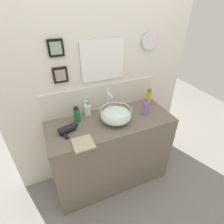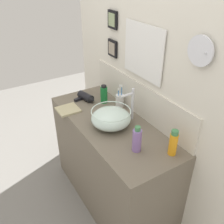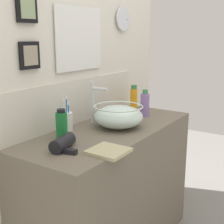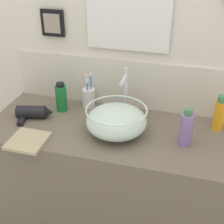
{
  "view_description": "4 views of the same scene",
  "coord_description": "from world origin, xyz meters",
  "px_view_note": "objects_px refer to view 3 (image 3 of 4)",
  "views": [
    {
      "loc": [
        -0.55,
        -1.31,
        1.89
      ],
      "look_at": [
        0.01,
        0.0,
        0.96
      ],
      "focal_mm": 28.0,
      "sensor_mm": 36.0,
      "label": 1
    },
    {
      "loc": [
        1.4,
        -0.85,
        1.95
      ],
      "look_at": [
        0.01,
        0.0,
        0.96
      ],
      "focal_mm": 40.0,
      "sensor_mm": 36.0,
      "label": 2
    },
    {
      "loc": [
        -1.52,
        -1.02,
        1.41
      ],
      "look_at": [
        0.01,
        0.0,
        0.96
      ],
      "focal_mm": 50.0,
      "sensor_mm": 36.0,
      "label": 3
    },
    {
      "loc": [
        0.37,
        -1.29,
        1.74
      ],
      "look_at": [
        0.01,
        0.0,
        0.96
      ],
      "focal_mm": 50.0,
      "sensor_mm": 36.0,
      "label": 4
    }
  ],
  "objects_px": {
    "faucet": "(94,100)",
    "hand_towel": "(109,151)",
    "shampoo_bottle": "(145,104)",
    "lotion_bottle": "(62,125)",
    "toothbrush_cup": "(67,121)",
    "hair_drier": "(65,143)",
    "spray_bottle": "(134,98)",
    "glass_bowl_sink": "(118,116)"
  },
  "relations": [
    {
      "from": "faucet",
      "to": "hand_towel",
      "type": "bearing_deg",
      "value": -136.01
    },
    {
      "from": "shampoo_bottle",
      "to": "hand_towel",
      "type": "bearing_deg",
      "value": -165.59
    },
    {
      "from": "lotion_bottle",
      "to": "hand_towel",
      "type": "bearing_deg",
      "value": -96.0
    },
    {
      "from": "toothbrush_cup",
      "to": "lotion_bottle",
      "type": "xyz_separation_m",
      "value": [
        -0.13,
        -0.08,
        0.02
      ]
    },
    {
      "from": "hair_drier",
      "to": "spray_bottle",
      "type": "height_order",
      "value": "spray_bottle"
    },
    {
      "from": "spray_bottle",
      "to": "shampoo_bottle",
      "type": "height_order",
      "value": "shampoo_bottle"
    },
    {
      "from": "faucet",
      "to": "lotion_bottle",
      "type": "height_order",
      "value": "faucet"
    },
    {
      "from": "hair_drier",
      "to": "toothbrush_cup",
      "type": "relative_size",
      "value": 1.01
    },
    {
      "from": "hair_drier",
      "to": "lotion_bottle",
      "type": "bearing_deg",
      "value": 46.92
    },
    {
      "from": "hair_drier",
      "to": "hand_towel",
      "type": "xyz_separation_m",
      "value": [
        0.08,
        -0.21,
        -0.03
      ]
    },
    {
      "from": "lotion_bottle",
      "to": "shampoo_bottle",
      "type": "height_order",
      "value": "shampoo_bottle"
    },
    {
      "from": "spray_bottle",
      "to": "shampoo_bottle",
      "type": "distance_m",
      "value": 0.23
    },
    {
      "from": "hair_drier",
      "to": "spray_bottle",
      "type": "xyz_separation_m",
      "value": [
        0.96,
        0.15,
        0.06
      ]
    },
    {
      "from": "glass_bowl_sink",
      "to": "spray_bottle",
      "type": "relative_size",
      "value": 1.63
    },
    {
      "from": "hair_drier",
      "to": "glass_bowl_sink",
      "type": "bearing_deg",
      "value": -2.6
    },
    {
      "from": "lotion_bottle",
      "to": "shampoo_bottle",
      "type": "bearing_deg",
      "value": -12.04
    },
    {
      "from": "faucet",
      "to": "toothbrush_cup",
      "type": "relative_size",
      "value": 1.31
    },
    {
      "from": "lotion_bottle",
      "to": "glass_bowl_sink",
      "type": "bearing_deg",
      "value": -21.89
    },
    {
      "from": "spray_bottle",
      "to": "hand_towel",
      "type": "height_order",
      "value": "spray_bottle"
    },
    {
      "from": "spray_bottle",
      "to": "hand_towel",
      "type": "relative_size",
      "value": 1.05
    },
    {
      "from": "faucet",
      "to": "hair_drier",
      "type": "relative_size",
      "value": 1.3
    },
    {
      "from": "toothbrush_cup",
      "to": "lotion_bottle",
      "type": "bearing_deg",
      "value": -148.29
    },
    {
      "from": "glass_bowl_sink",
      "to": "lotion_bottle",
      "type": "xyz_separation_m",
      "value": [
        -0.35,
        0.14,
        0.01
      ]
    },
    {
      "from": "hand_towel",
      "to": "toothbrush_cup",
      "type": "bearing_deg",
      "value": 68.06
    },
    {
      "from": "glass_bowl_sink",
      "to": "spray_bottle",
      "type": "height_order",
      "value": "spray_bottle"
    },
    {
      "from": "glass_bowl_sink",
      "to": "hand_towel",
      "type": "xyz_separation_m",
      "value": [
        -0.39,
        -0.19,
        -0.06
      ]
    },
    {
      "from": "spray_bottle",
      "to": "hand_towel",
      "type": "bearing_deg",
      "value": -157.56
    },
    {
      "from": "lotion_bottle",
      "to": "spray_bottle",
      "type": "bearing_deg",
      "value": 1.96
    },
    {
      "from": "spray_bottle",
      "to": "toothbrush_cup",
      "type": "bearing_deg",
      "value": 175.74
    },
    {
      "from": "glass_bowl_sink",
      "to": "faucet",
      "type": "distance_m",
      "value": 0.2
    },
    {
      "from": "hand_towel",
      "to": "hair_drier",
      "type": "bearing_deg",
      "value": 110.17
    },
    {
      "from": "faucet",
      "to": "toothbrush_cup",
      "type": "height_order",
      "value": "faucet"
    },
    {
      "from": "faucet",
      "to": "lotion_bottle",
      "type": "xyz_separation_m",
      "value": [
        -0.35,
        -0.04,
        -0.08
      ]
    },
    {
      "from": "faucet",
      "to": "shampoo_bottle",
      "type": "bearing_deg",
      "value": -29.35
    },
    {
      "from": "toothbrush_cup",
      "to": "spray_bottle",
      "type": "relative_size",
      "value": 1.1
    },
    {
      "from": "shampoo_bottle",
      "to": "hand_towel",
      "type": "relative_size",
      "value": 1.06
    },
    {
      "from": "hair_drier",
      "to": "lotion_bottle",
      "type": "relative_size",
      "value": 1.24
    },
    {
      "from": "faucet",
      "to": "lotion_bottle",
      "type": "relative_size",
      "value": 1.61
    },
    {
      "from": "toothbrush_cup",
      "to": "lotion_bottle",
      "type": "height_order",
      "value": "toothbrush_cup"
    },
    {
      "from": "glass_bowl_sink",
      "to": "faucet",
      "type": "relative_size",
      "value": 1.13
    },
    {
      "from": "shampoo_bottle",
      "to": "hand_towel",
      "type": "distance_m",
      "value": 0.75
    },
    {
      "from": "hair_drier",
      "to": "lotion_bottle",
      "type": "xyz_separation_m",
      "value": [
        0.11,
        0.12,
        0.05
      ]
    }
  ]
}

